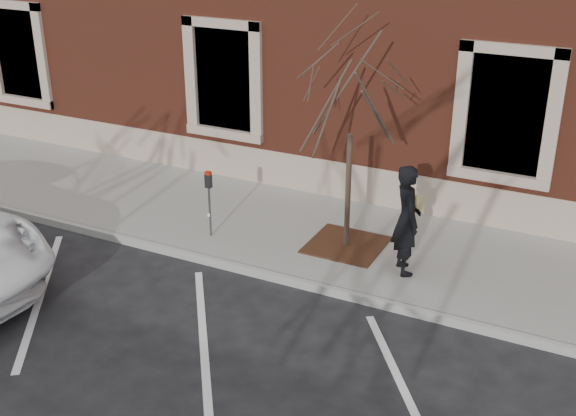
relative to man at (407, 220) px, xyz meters
The scene contains 8 objects.
ground 2.52m from the man, 153.00° to the right, with size 120.00×120.00×0.00m, color #28282B.
sidewalk_near 2.38m from the man, 160.13° to the left, with size 40.00×3.50×0.15m, color gray.
curb_near 2.50m from the man, 151.88° to the right, with size 40.00×0.12×0.15m, color #9E9E99.
parking_stripes 3.96m from the man, 121.93° to the right, with size 28.00×4.40×0.01m, color silver, non-canonical shape.
man is the anchor object (origin of this frame).
parking_meter 3.72m from the man, behind, with size 0.12×0.09×1.30m.
tree_grate 1.63m from the man, 160.40° to the left, with size 1.34×1.34×0.03m, color #482317.
sapling 2.21m from the man, 160.40° to the left, with size 2.35×2.35×3.92m.
Camera 1 is at (5.11, -9.64, 6.18)m, focal length 45.00 mm.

